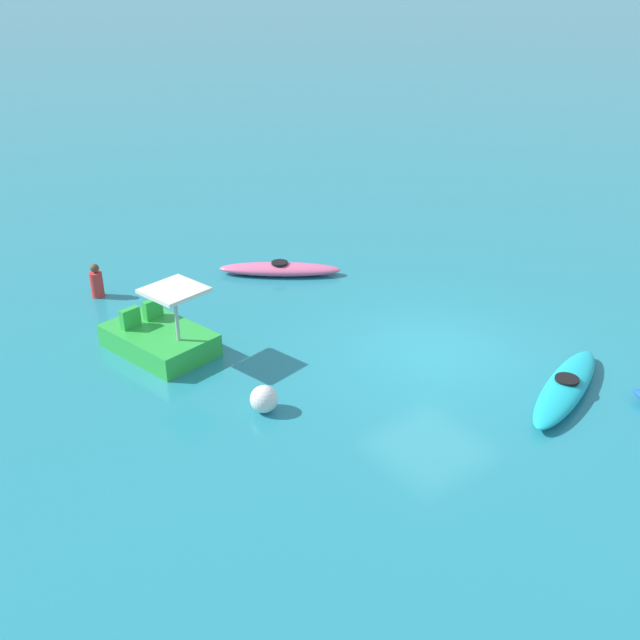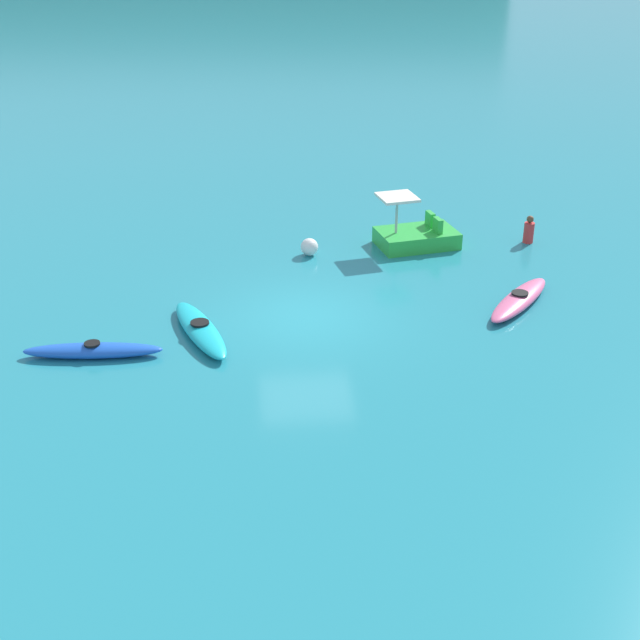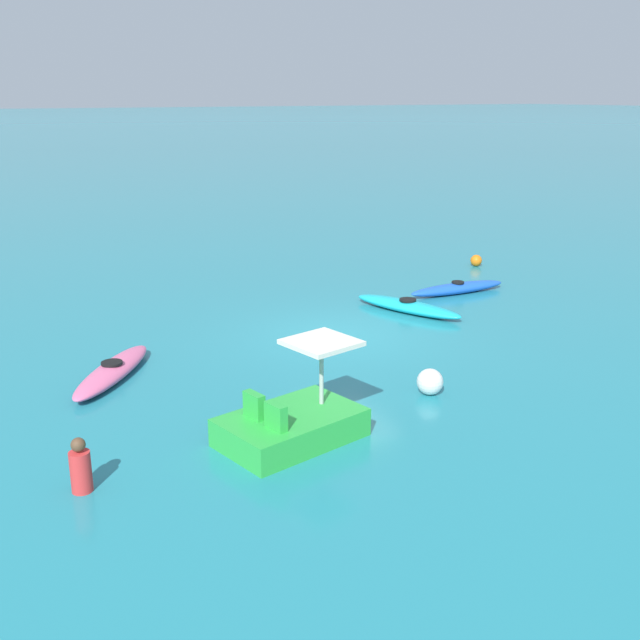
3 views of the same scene
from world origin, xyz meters
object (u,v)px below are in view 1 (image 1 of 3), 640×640
object	(u,v)px
pedal_boat_green	(160,337)
kayak_cyan	(566,387)
kayak_pink	(280,269)
person_near_shore	(97,282)
buoy_white	(264,399)

from	to	relation	value
pedal_boat_green	kayak_cyan	bearing A→B (deg)	-139.25
kayak_cyan	pedal_boat_green	xyz separation A→B (m)	(6.43, 5.54, 0.17)
kayak_cyan	kayak_pink	size ratio (longest dim) A/B	1.14
kayak_cyan	pedal_boat_green	size ratio (longest dim) A/B	1.28
kayak_pink	pedal_boat_green	size ratio (longest dim) A/B	1.12
kayak_cyan	person_near_shore	distance (m)	11.42
kayak_cyan	buoy_white	world-z (taller)	buoy_white
kayak_cyan	pedal_boat_green	bearing A→B (deg)	40.75
pedal_boat_green	person_near_shore	size ratio (longest dim) A/B	3.03
person_near_shore	kayak_pink	bearing A→B (deg)	-109.83
kayak_cyan	buoy_white	distance (m)	5.90
kayak_pink	pedal_boat_green	world-z (taller)	pedal_boat_green
kayak_cyan	person_near_shore	xyz separation A→B (m)	(9.99, 5.53, 0.22)
kayak_cyan	kayak_pink	xyz separation A→B (m)	(8.38, 1.06, -0.00)
kayak_cyan	kayak_pink	distance (m)	8.45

